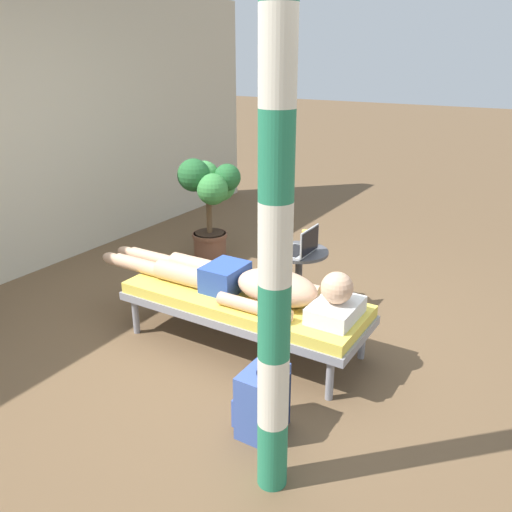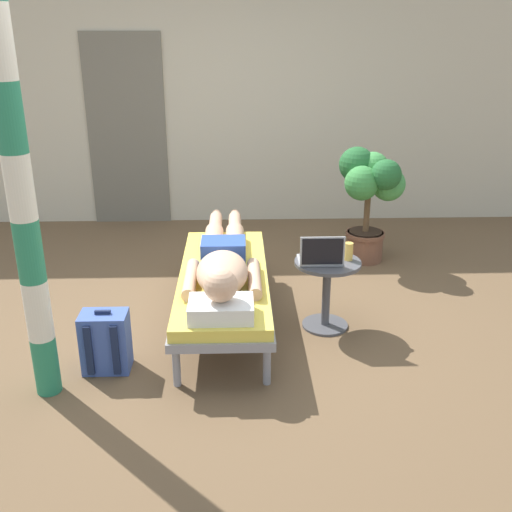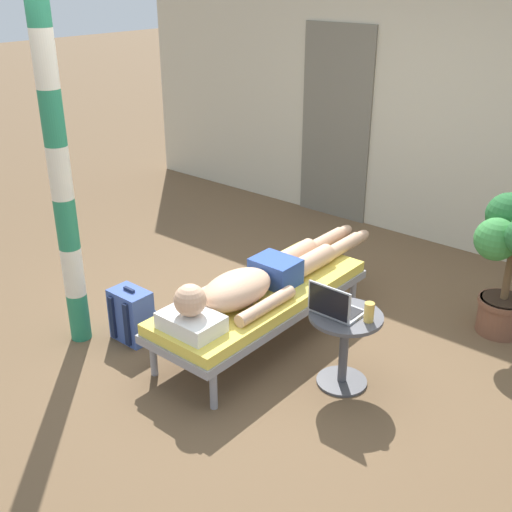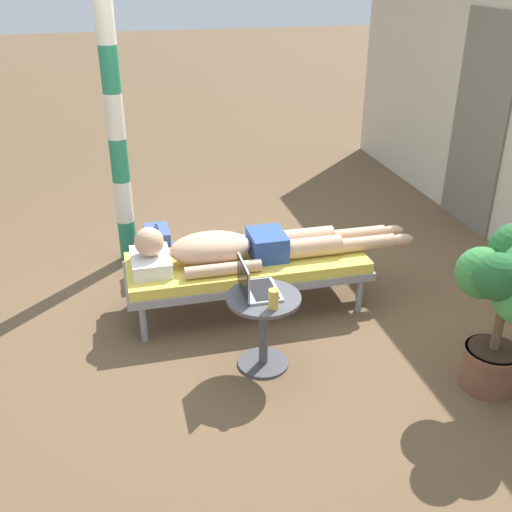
{
  "view_description": "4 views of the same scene",
  "coord_description": "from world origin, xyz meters",
  "px_view_note": "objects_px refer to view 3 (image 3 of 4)",
  "views": [
    {
      "loc": [
        -2.94,
        -1.92,
        2.04
      ],
      "look_at": [
        0.03,
        -0.11,
        0.7
      ],
      "focal_mm": 36.98,
      "sensor_mm": 36.0,
      "label": 1
    },
    {
      "loc": [
        0.06,
        -4.06,
        2.12
      ],
      "look_at": [
        0.2,
        0.06,
        0.5
      ],
      "focal_mm": 41.8,
      "sensor_mm": 36.0,
      "label": 2
    },
    {
      "loc": [
        2.53,
        -3.18,
        2.56
      ],
      "look_at": [
        -0.18,
        0.05,
        0.61
      ],
      "focal_mm": 44.43,
      "sensor_mm": 36.0,
      "label": 3
    },
    {
      "loc": [
        3.87,
        -0.95,
        2.45
      ],
      "look_at": [
        0.04,
        -0.0,
        0.47
      ],
      "focal_mm": 41.97,
      "sensor_mm": 36.0,
      "label": 4
    }
  ],
  "objects_px": {
    "person_reclining": "(259,280)",
    "porch_post": "(60,173)",
    "drink_glass": "(369,312)",
    "backpack": "(132,315)",
    "laptop": "(334,307)",
    "lounge_chair": "(262,299)",
    "side_table": "(345,337)"
  },
  "relations": [
    {
      "from": "person_reclining",
      "to": "laptop",
      "type": "height_order",
      "value": "laptop"
    },
    {
      "from": "drink_glass",
      "to": "backpack",
      "type": "relative_size",
      "value": 0.3
    },
    {
      "from": "drink_glass",
      "to": "porch_post",
      "type": "xyz_separation_m",
      "value": [
        -1.97,
        -0.8,
        0.7
      ]
    },
    {
      "from": "side_table",
      "to": "laptop",
      "type": "bearing_deg",
      "value": -139.48
    },
    {
      "from": "side_table",
      "to": "person_reclining",
      "type": "bearing_deg",
      "value": 177.59
    },
    {
      "from": "backpack",
      "to": "porch_post",
      "type": "relative_size",
      "value": 0.16
    },
    {
      "from": "lounge_chair",
      "to": "laptop",
      "type": "xyz_separation_m",
      "value": [
        0.69,
        -0.12,
        0.24
      ]
    },
    {
      "from": "lounge_chair",
      "to": "drink_glass",
      "type": "xyz_separation_m",
      "value": [
        0.9,
        -0.04,
        0.24
      ]
    },
    {
      "from": "laptop",
      "to": "backpack",
      "type": "distance_m",
      "value": 1.57
    },
    {
      "from": "drink_glass",
      "to": "porch_post",
      "type": "bearing_deg",
      "value": -157.76
    },
    {
      "from": "lounge_chair",
      "to": "side_table",
      "type": "bearing_deg",
      "value": -4.9
    },
    {
      "from": "side_table",
      "to": "laptop",
      "type": "distance_m",
      "value": 0.24
    },
    {
      "from": "laptop",
      "to": "side_table",
      "type": "bearing_deg",
      "value": 40.52
    },
    {
      "from": "laptop",
      "to": "drink_glass",
      "type": "xyz_separation_m",
      "value": [
        0.21,
        0.07,
        0.01
      ]
    },
    {
      "from": "side_table",
      "to": "backpack",
      "type": "xyz_separation_m",
      "value": [
        -1.5,
        -0.54,
        -0.16
      ]
    },
    {
      "from": "drink_glass",
      "to": "porch_post",
      "type": "relative_size",
      "value": 0.05
    },
    {
      "from": "person_reclining",
      "to": "backpack",
      "type": "xyz_separation_m",
      "value": [
        -0.75,
        -0.57,
        -0.32
      ]
    },
    {
      "from": "side_table",
      "to": "backpack",
      "type": "bearing_deg",
      "value": -160.38
    },
    {
      "from": "person_reclining",
      "to": "drink_glass",
      "type": "distance_m",
      "value": 0.91
    },
    {
      "from": "side_table",
      "to": "drink_glass",
      "type": "xyz_separation_m",
      "value": [
        0.15,
        0.02,
        0.23
      ]
    },
    {
      "from": "backpack",
      "to": "lounge_chair",
      "type": "bearing_deg",
      "value": 38.65
    },
    {
      "from": "lounge_chair",
      "to": "person_reclining",
      "type": "height_order",
      "value": "person_reclining"
    },
    {
      "from": "person_reclining",
      "to": "porch_post",
      "type": "bearing_deg",
      "value": -142.59
    },
    {
      "from": "person_reclining",
      "to": "side_table",
      "type": "distance_m",
      "value": 0.77
    },
    {
      "from": "side_table",
      "to": "backpack",
      "type": "height_order",
      "value": "side_table"
    },
    {
      "from": "lounge_chair",
      "to": "porch_post",
      "type": "distance_m",
      "value": 1.66
    },
    {
      "from": "backpack",
      "to": "porch_post",
      "type": "distance_m",
      "value": 1.16
    },
    {
      "from": "lounge_chair",
      "to": "porch_post",
      "type": "height_order",
      "value": "porch_post"
    },
    {
      "from": "side_table",
      "to": "drink_glass",
      "type": "bearing_deg",
      "value": 8.49
    },
    {
      "from": "drink_glass",
      "to": "backpack",
      "type": "distance_m",
      "value": 1.79
    },
    {
      "from": "lounge_chair",
      "to": "porch_post",
      "type": "xyz_separation_m",
      "value": [
        -1.06,
        -0.85,
        0.94
      ]
    },
    {
      "from": "lounge_chair",
      "to": "laptop",
      "type": "relative_size",
      "value": 5.89
    }
  ]
}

